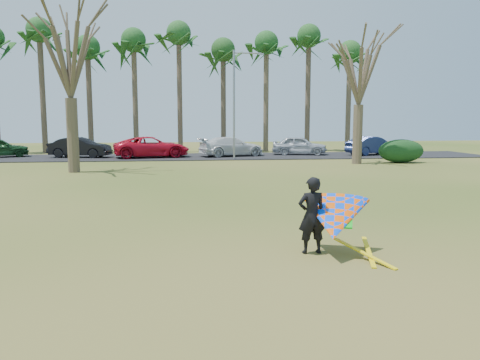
{
  "coord_description": "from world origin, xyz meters",
  "views": [
    {
      "loc": [
        -1.79,
        -12.62,
        3.02
      ],
      "look_at": [
        0.0,
        2.0,
        1.1
      ],
      "focal_mm": 35.0,
      "sensor_mm": 36.0,
      "label": 1
    }
  ],
  "objects": [
    {
      "name": "parking_strip",
      "position": [
        0.0,
        25.0,
        0.03
      ],
      "size": [
        46.0,
        7.0,
        0.06
      ],
      "primitive_type": "cube",
      "color": "black",
      "rests_on": "ground"
    },
    {
      "name": "streetlight",
      "position": [
        2.16,
        22.0,
        4.46
      ],
      "size": [
        2.28,
        0.18,
        8.0
      ],
      "color": "gray",
      "rests_on": "ground"
    },
    {
      "name": "bare_tree_right",
      "position": [
        10.0,
        18.0,
        6.57
      ],
      "size": [
        6.27,
        6.27,
        9.21
      ],
      "color": "#4E3E2F",
      "rests_on": "ground"
    },
    {
      "name": "palm_3",
      "position": [
        -10.0,
        31.0,
        9.17
      ],
      "size": [
        4.84,
        4.84,
        10.84
      ],
      "color": "#4E3C2E",
      "rests_on": "ground"
    },
    {
      "name": "palm_8",
      "position": [
        10.0,
        31.0,
        10.52
      ],
      "size": [
        4.84,
        4.84,
        12.24
      ],
      "color": "#4A3B2C",
      "rests_on": "ground"
    },
    {
      "name": "car_4",
      "position": [
        7.95,
        25.78,
        0.84
      ],
      "size": [
        4.87,
        2.93,
        1.55
      ],
      "primitive_type": "imported",
      "rotation": [
        0.0,
        0.0,
        1.32
      ],
      "color": "#ABB0B9",
      "rests_on": "parking_strip"
    },
    {
      "name": "palm_7",
      "position": [
        6.0,
        31.0,
        9.85
      ],
      "size": [
        4.84,
        4.84,
        11.54
      ],
      "color": "brown",
      "rests_on": "ground"
    },
    {
      "name": "car_5",
      "position": [
        13.97,
        24.92,
        0.82
      ],
      "size": [
        4.9,
        3.17,
        1.52
      ],
      "primitive_type": "imported",
      "rotation": [
        0.0,
        0.0,
        1.94
      ],
      "color": "navy",
      "rests_on": "parking_strip"
    },
    {
      "name": "bare_tree_left",
      "position": [
        -8.0,
        15.0,
        6.92
      ],
      "size": [
        6.6,
        6.6,
        9.7
      ],
      "color": "brown",
      "rests_on": "ground"
    },
    {
      "name": "palm_2",
      "position": [
        -14.0,
        31.0,
        10.52
      ],
      "size": [
        4.84,
        4.84,
        12.24
      ],
      "color": "#4B3B2D",
      "rests_on": "ground"
    },
    {
      "name": "kite_flyer",
      "position": [
        1.47,
        -2.79,
        0.85
      ],
      "size": [
        2.13,
        2.39,
        2.02
      ],
      "color": "black",
      "rests_on": "ground"
    },
    {
      "name": "palm_5",
      "position": [
        -2.0,
        31.0,
        10.52
      ],
      "size": [
        4.84,
        4.84,
        12.24
      ],
      "color": "#483A2B",
      "rests_on": "ground"
    },
    {
      "name": "ground",
      "position": [
        0.0,
        0.0,
        0.0
      ],
      "size": [
        100.0,
        100.0,
        0.0
      ],
      "primitive_type": "plane",
      "color": "#25480F",
      "rests_on": "ground"
    },
    {
      "name": "car_2",
      "position": [
        -4.21,
        24.44,
        0.87
      ],
      "size": [
        6.23,
        3.78,
        1.61
      ],
      "primitive_type": "imported",
      "rotation": [
        0.0,
        0.0,
        1.77
      ],
      "color": "red",
      "rests_on": "parking_strip"
    },
    {
      "name": "car_3",
      "position": [
        2.11,
        24.9,
        0.83
      ],
      "size": [
        5.69,
        3.57,
        1.54
      ],
      "primitive_type": "imported",
      "rotation": [
        0.0,
        0.0,
        1.86
      ],
      "color": "silver",
      "rests_on": "parking_strip"
    },
    {
      "name": "palm_4",
      "position": [
        -6.0,
        31.0,
        9.85
      ],
      "size": [
        4.84,
        4.84,
        11.54
      ],
      "color": "brown",
      "rests_on": "ground"
    },
    {
      "name": "palm_9",
      "position": [
        14.0,
        31.0,
        9.17
      ],
      "size": [
        4.84,
        4.84,
        10.84
      ],
      "color": "#4D3D2E",
      "rests_on": "ground"
    },
    {
      "name": "palm_6",
      "position": [
        2.0,
        31.0,
        9.17
      ],
      "size": [
        4.84,
        4.84,
        10.84
      ],
      "color": "#463A2A",
      "rests_on": "ground"
    },
    {
      "name": "car_1",
      "position": [
        -9.75,
        25.09,
        0.83
      ],
      "size": [
        4.94,
        2.57,
        1.55
      ],
      "primitive_type": "imported",
      "rotation": [
        0.0,
        0.0,
        1.36
      ],
      "color": "black",
      "rests_on": "parking_strip"
    },
    {
      "name": "hedge_near",
      "position": [
        13.29,
        18.3,
        0.82
      ],
      "size": [
        3.27,
        1.48,
        1.64
      ],
      "primitive_type": "ellipsoid",
      "color": "#133516",
      "rests_on": "ground"
    }
  ]
}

